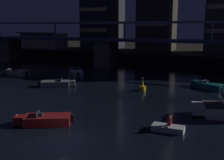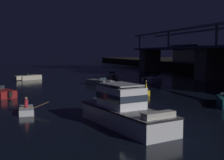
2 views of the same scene
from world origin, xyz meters
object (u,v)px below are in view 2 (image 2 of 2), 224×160
speedboat_near_right (100,82)px  channel_buoy (146,92)px  dinghy_with_paddler (26,110)px  speedboat_mid_right (152,79)px  speedboat_mid_left (1,93)px  speedboat_near_center (29,77)px  speedboat_far_left (112,75)px  waterfront_pavilion (193,54)px  cabin_cruiser_near_left (123,110)px

speedboat_near_right → channel_buoy: size_ratio=2.78×
channel_buoy → dinghy_with_paddler: channel_buoy is taller
speedboat_near_right → speedboat_mid_right: same height
speedboat_mid_right → channel_buoy: size_ratio=2.66×
dinghy_with_paddler → speedboat_mid_left: bearing=-165.3°
speedboat_mid_left → dinghy_with_paddler: (10.22, 2.69, -0.14)m
channel_buoy → speedboat_near_center: bearing=-152.7°
speedboat_far_left → waterfront_pavilion: bearing=118.2°
dinghy_with_paddler → cabin_cruiser_near_left: bearing=47.0°
speedboat_far_left → dinghy_with_paddler: bearing=-28.1°
speedboat_near_center → dinghy_with_paddler: size_ratio=1.87×
dinghy_with_paddler → speedboat_far_left: bearing=151.9°
dinghy_with_paddler → speedboat_near_right: bearing=149.7°
waterfront_pavilion → speedboat_near_right: 42.00m
cabin_cruiser_near_left → speedboat_mid_left: bearing=-150.9°
dinghy_with_paddler → waterfront_pavilion: bearing=136.2°
waterfront_pavilion → speedboat_far_left: bearing=-61.8°
cabin_cruiser_near_left → speedboat_near_right: bearing=169.6°
speedboat_near_center → speedboat_mid_left: 20.51m
speedboat_near_right → speedboat_far_left: (-12.18, 5.59, 0.00)m
speedboat_near_center → channel_buoy: 27.30m
speedboat_near_center → dinghy_with_paddler: 30.48m
channel_buoy → speedboat_far_left: bearing=172.5°
waterfront_pavilion → channel_buoy: waterfront_pavilion is taller
cabin_cruiser_near_left → speedboat_far_left: size_ratio=1.79×
waterfront_pavilion → speedboat_near_right: bearing=-50.6°
speedboat_near_center → speedboat_far_left: 15.73m
speedboat_near_right → dinghy_with_paddler: dinghy_with_paddler is taller
speedboat_mid_left → dinghy_with_paddler: bearing=14.7°
speedboat_near_right → dinghy_with_paddler: (18.24, -10.67, -0.14)m
speedboat_near_right → speedboat_near_center: bearing=-140.3°
speedboat_mid_right → channel_buoy: bearing=-26.8°
waterfront_pavilion → speedboat_mid_left: 57.40m
waterfront_pavilion → speedboat_mid_right: 33.28m
waterfront_pavilion → cabin_cruiser_near_left: waterfront_pavilion is taller
waterfront_pavilion → speedboat_mid_left: waterfront_pavilion is taller
speedboat_near_center → cabin_cruiser_near_left: bearing=9.0°
speedboat_mid_left → waterfront_pavilion: bearing=127.1°
speedboat_near_center → speedboat_far_left: size_ratio=0.93×
speedboat_near_right → channel_buoy: bearing=11.3°
speedboat_far_left → speedboat_mid_right: bearing=22.9°
waterfront_pavilion → speedboat_mid_right: (24.07, -22.62, -4.02)m
speedboat_near_right → speedboat_far_left: same height
speedboat_far_left → speedboat_near_center: bearing=-90.2°
speedboat_near_center → speedboat_mid_right: size_ratio=1.04×
waterfront_pavilion → dinghy_with_paddler: (44.76, -42.99, -4.16)m
waterfront_pavilion → speedboat_near_center: waterfront_pavilion is taller
cabin_cruiser_near_left → speedboat_mid_left: size_ratio=1.90×
speedboat_near_right → waterfront_pavilion: bearing=129.4°
speedboat_far_left → dinghy_with_paddler: 34.50m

